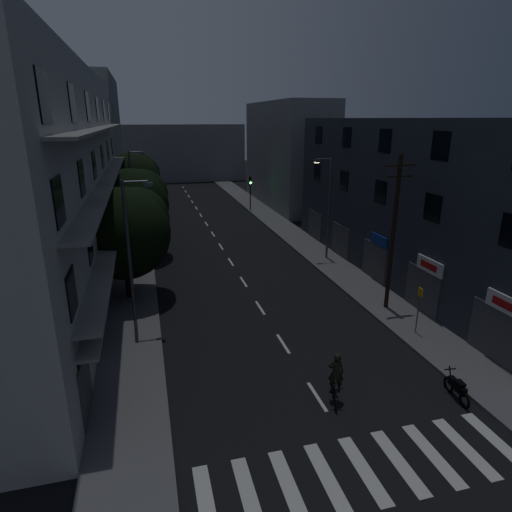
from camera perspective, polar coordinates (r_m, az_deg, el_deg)
name	(u,v)px	position (r m, az deg, el deg)	size (l,w,h in m)	color
ground	(220,245)	(39.01, -4.83, 1.47)	(160.00, 160.00, 0.00)	black
sidewalk_left	(135,250)	(38.51, -15.89, 0.73)	(3.00, 90.00, 0.15)	#565659
sidewalk_right	(298,239)	(40.87, 5.58, 2.32)	(3.00, 90.00, 0.15)	#565659
crosswalk	(364,470)	(16.05, 14.19, -25.89)	(10.90, 3.00, 0.01)	beige
lane_markings	(209,229)	(44.97, -6.22, 3.65)	(0.15, 60.50, 0.01)	beige
building_left	(52,184)	(30.72, -25.57, 8.71)	(7.00, 36.00, 14.00)	#ADADA8
building_right	(414,200)	(32.16, 20.35, 6.96)	(6.19, 28.00, 11.00)	#2A2E39
building_far_left	(94,143)	(60.26, -20.73, 13.94)	(6.00, 20.00, 16.00)	slate
building_far_right	(287,155)	(57.09, 4.16, 13.33)	(6.00, 20.00, 13.00)	slate
building_far_end	(177,152)	(82.37, -10.54, 13.42)	(24.00, 8.00, 10.00)	slate
tree_near	(125,230)	(27.26, -17.11, 3.36)	(5.65, 5.65, 6.96)	black
tree_mid	(132,203)	(35.49, -16.16, 6.86)	(5.82, 5.82, 7.16)	black
tree_far	(132,180)	(47.73, -16.15, 9.74)	(5.99, 5.99, 7.41)	black
traffic_signal_far_right	(250,186)	(52.74, -0.75, 9.28)	(0.28, 0.37, 4.10)	black
traffic_signal_far_left	(141,187)	(53.85, -15.06, 8.86)	(0.28, 0.37, 4.10)	black
street_lamp_left_near	(131,250)	(22.58, -16.32, 0.74)	(1.51, 0.25, 8.00)	#505457
street_lamp_right	(328,204)	(34.27, 9.54, 6.91)	(1.51, 0.25, 8.00)	slate
street_lamp_left_far	(133,190)	(42.22, -16.06, 8.50)	(1.51, 0.25, 8.00)	#515558
utility_pole	(393,231)	(25.59, 17.85, 3.20)	(1.80, 0.24, 9.00)	black
bus_stop_sign	(419,302)	(23.83, 20.92, -5.77)	(0.06, 0.35, 2.52)	#595B60
motorcycle	(457,389)	(20.03, 25.20, -15.71)	(0.52, 1.78, 1.15)	black
cyclist	(335,385)	(18.26, 10.51, -16.55)	(1.13, 1.83, 2.19)	black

